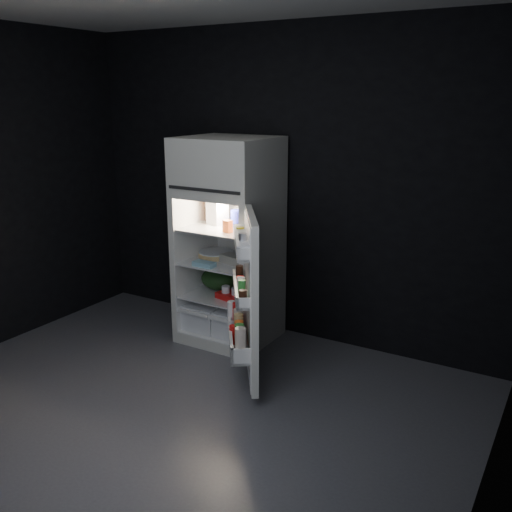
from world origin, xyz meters
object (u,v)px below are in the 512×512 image
Objects in this scene: refrigerator at (230,234)px; yogurt_tray at (232,297)px; fridge_door at (247,300)px; egg_carton at (237,260)px; milk_jug at (217,211)px.

yogurt_tray is at bearing -54.68° from refrigerator.
egg_carton is at bearing 128.16° from fridge_door.
yogurt_tray is (0.24, -0.16, -0.69)m from milk_jug.
refrigerator is 6.61× the size of yogurt_tray.
refrigerator reaches higher than milk_jug.
egg_carton is (0.13, -0.10, -0.19)m from refrigerator.
fridge_door is at bearing -34.56° from yogurt_tray.
egg_carton is 1.17× the size of yogurt_tray.
fridge_door is 4.53× the size of yogurt_tray.
refrigerator is at bearing 158.13° from egg_carton.
milk_jug is at bearing 179.14° from refrigerator.
milk_jug is at bearing 174.42° from egg_carton.
milk_jug is at bearing 136.31° from fridge_door.
refrigerator is 0.95m from fridge_door.
fridge_door reaches higher than yogurt_tray.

